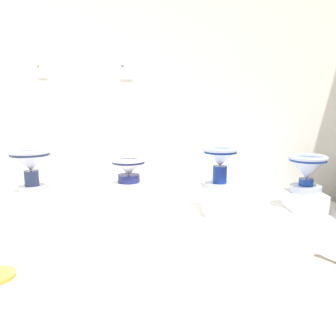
{
  "coord_description": "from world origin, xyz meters",
  "views": [
    {
      "loc": [
        1.83,
        -0.61,
        1.06
      ],
      "look_at": [
        1.92,
        2.23,
        0.54
      ],
      "focal_mm": 34.53,
      "sensor_mm": 36.0,
      "label": 1
    }
  ],
  "objects_px": {
    "plinth_block_central_ornate": "(305,201)",
    "info_placard_second": "(127,71)",
    "antique_toilet_tall_cobalt": "(129,170)",
    "antique_toilet_squat_floral": "(220,160)",
    "plinth_block_broad_patterned": "(34,203)",
    "plinth_block_tall_cobalt": "(129,200)",
    "antique_toilet_central_ornate": "(307,169)",
    "info_placard_first": "(42,71)",
    "antique_toilet_broad_patterned": "(30,162)",
    "plinth_block_squat_floral": "(219,200)"
  },
  "relations": [
    {
      "from": "plinth_block_tall_cobalt",
      "to": "plinth_block_squat_floral",
      "type": "xyz_separation_m",
      "value": [
        0.83,
        -0.05,
        0.01
      ]
    },
    {
      "from": "plinth_block_tall_cobalt",
      "to": "antique_toilet_squat_floral",
      "type": "relative_size",
      "value": 0.97
    },
    {
      "from": "plinth_block_broad_patterned",
      "to": "antique_toilet_tall_cobalt",
      "type": "distance_m",
      "value": 0.91
    },
    {
      "from": "plinth_block_squat_floral",
      "to": "info_placard_second",
      "type": "relative_size",
      "value": 2.48
    },
    {
      "from": "plinth_block_tall_cobalt",
      "to": "antique_toilet_tall_cobalt",
      "type": "bearing_deg",
      "value": 0.0
    },
    {
      "from": "info_placard_second",
      "to": "plinth_block_broad_patterned",
      "type": "bearing_deg",
      "value": -152.33
    },
    {
      "from": "info_placard_second",
      "to": "antique_toilet_broad_patterned",
      "type": "bearing_deg",
      "value": -152.33
    },
    {
      "from": "plinth_block_broad_patterned",
      "to": "plinth_block_squat_floral",
      "type": "bearing_deg",
      "value": 0.3
    },
    {
      "from": "antique_toilet_central_ornate",
      "to": "antique_toilet_broad_patterned",
      "type": "bearing_deg",
      "value": -178.66
    },
    {
      "from": "antique_toilet_tall_cobalt",
      "to": "plinth_block_squat_floral",
      "type": "bearing_deg",
      "value": -3.47
    },
    {
      "from": "plinth_block_central_ornate",
      "to": "antique_toilet_central_ornate",
      "type": "xyz_separation_m",
      "value": [
        -0.0,
        0.0,
        0.3
      ]
    },
    {
      "from": "plinth_block_broad_patterned",
      "to": "info_placard_second",
      "type": "height_order",
      "value": "info_placard_second"
    },
    {
      "from": "plinth_block_tall_cobalt",
      "to": "info_placard_first",
      "type": "height_order",
      "value": "info_placard_first"
    },
    {
      "from": "plinth_block_tall_cobalt",
      "to": "info_placard_first",
      "type": "distance_m",
      "value": 1.52
    },
    {
      "from": "plinth_block_tall_cobalt",
      "to": "info_placard_second",
      "type": "bearing_deg",
      "value": 94.68
    },
    {
      "from": "antique_toilet_broad_patterned",
      "to": "plinth_block_tall_cobalt",
      "type": "height_order",
      "value": "antique_toilet_broad_patterned"
    },
    {
      "from": "plinth_block_tall_cobalt",
      "to": "info_placard_second",
      "type": "xyz_separation_m",
      "value": [
        -0.03,
        0.38,
        1.2
      ]
    },
    {
      "from": "antique_toilet_central_ornate",
      "to": "plinth_block_central_ornate",
      "type": "bearing_deg",
      "value": 0.0
    },
    {
      "from": "antique_toilet_squat_floral",
      "to": "plinth_block_tall_cobalt",
      "type": "bearing_deg",
      "value": 176.53
    },
    {
      "from": "plinth_block_broad_patterned",
      "to": "plinth_block_central_ornate",
      "type": "distance_m",
      "value": 2.52
    },
    {
      "from": "antique_toilet_tall_cobalt",
      "to": "antique_toilet_squat_floral",
      "type": "distance_m",
      "value": 0.84
    },
    {
      "from": "plinth_block_broad_patterned",
      "to": "antique_toilet_central_ornate",
      "type": "height_order",
      "value": "antique_toilet_central_ornate"
    },
    {
      "from": "plinth_block_tall_cobalt",
      "to": "antique_toilet_central_ornate",
      "type": "xyz_separation_m",
      "value": [
        1.66,
        -0.0,
        0.28
      ]
    },
    {
      "from": "plinth_block_squat_floral",
      "to": "plinth_block_central_ornate",
      "type": "bearing_deg",
      "value": 3.46
    },
    {
      "from": "antique_toilet_central_ornate",
      "to": "info_placard_first",
      "type": "bearing_deg",
      "value": 171.5
    },
    {
      "from": "plinth_block_squat_floral",
      "to": "info_placard_second",
      "type": "height_order",
      "value": "info_placard_second"
    },
    {
      "from": "plinth_block_central_ornate",
      "to": "info_placard_first",
      "type": "distance_m",
      "value": 2.82
    },
    {
      "from": "plinth_block_broad_patterned",
      "to": "info_placard_first",
      "type": "distance_m",
      "value": 1.28
    },
    {
      "from": "info_placard_second",
      "to": "antique_toilet_central_ornate",
      "type": "bearing_deg",
      "value": -12.53
    },
    {
      "from": "antique_toilet_broad_patterned",
      "to": "info_placard_first",
      "type": "height_order",
      "value": "info_placard_first"
    },
    {
      "from": "info_placard_second",
      "to": "plinth_block_tall_cobalt",
      "type": "bearing_deg",
      "value": -85.32
    },
    {
      "from": "antique_toilet_tall_cobalt",
      "to": "plinth_block_broad_patterned",
      "type": "bearing_deg",
      "value": -176.04
    },
    {
      "from": "plinth_block_central_ornate",
      "to": "info_placard_second",
      "type": "height_order",
      "value": "info_placard_second"
    },
    {
      "from": "antique_toilet_squat_floral",
      "to": "info_placard_second",
      "type": "bearing_deg",
      "value": 153.74
    },
    {
      "from": "antique_toilet_tall_cobalt",
      "to": "antique_toilet_central_ornate",
      "type": "height_order",
      "value": "antique_toilet_central_ornate"
    },
    {
      "from": "antique_toilet_central_ornate",
      "to": "info_placard_first",
      "type": "distance_m",
      "value": 2.71
    },
    {
      "from": "antique_toilet_squat_floral",
      "to": "antique_toilet_central_ornate",
      "type": "bearing_deg",
      "value": 3.46
    },
    {
      "from": "plinth_block_tall_cobalt",
      "to": "antique_toilet_tall_cobalt",
      "type": "xyz_separation_m",
      "value": [
        0.0,
        0.0,
        0.28
      ]
    },
    {
      "from": "plinth_block_broad_patterned",
      "to": "info_placard_second",
      "type": "relative_size",
      "value": 2.53
    },
    {
      "from": "plinth_block_central_ornate",
      "to": "info_placard_second",
      "type": "relative_size",
      "value": 2.12
    },
    {
      "from": "antique_toilet_broad_patterned",
      "to": "plinth_block_squat_floral",
      "type": "xyz_separation_m",
      "value": [
        1.69,
        0.01,
        -0.36
      ]
    },
    {
      "from": "antique_toilet_tall_cobalt",
      "to": "antique_toilet_squat_floral",
      "type": "relative_size",
      "value": 0.85
    },
    {
      "from": "plinth_block_tall_cobalt",
      "to": "plinth_block_squat_floral",
      "type": "relative_size",
      "value": 0.94
    },
    {
      "from": "plinth_block_tall_cobalt",
      "to": "antique_toilet_tall_cobalt",
      "type": "distance_m",
      "value": 0.28
    },
    {
      "from": "plinth_block_broad_patterned",
      "to": "plinth_block_squat_floral",
      "type": "xyz_separation_m",
      "value": [
        1.69,
        0.01,
        0.01
      ]
    },
    {
      "from": "antique_toilet_tall_cobalt",
      "to": "antique_toilet_squat_floral",
      "type": "xyz_separation_m",
      "value": [
        0.83,
        -0.05,
        0.1
      ]
    },
    {
      "from": "antique_toilet_broad_patterned",
      "to": "antique_toilet_squat_floral",
      "type": "bearing_deg",
      "value": 0.3
    },
    {
      "from": "antique_toilet_broad_patterned",
      "to": "antique_toilet_squat_floral",
      "type": "xyz_separation_m",
      "value": [
        1.69,
        0.01,
        0.01
      ]
    },
    {
      "from": "antique_toilet_tall_cobalt",
      "to": "info_placard_second",
      "type": "distance_m",
      "value": 0.99
    },
    {
      "from": "plinth_block_broad_patterned",
      "to": "plinth_block_squat_floral",
      "type": "relative_size",
      "value": 1.02
    }
  ]
}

